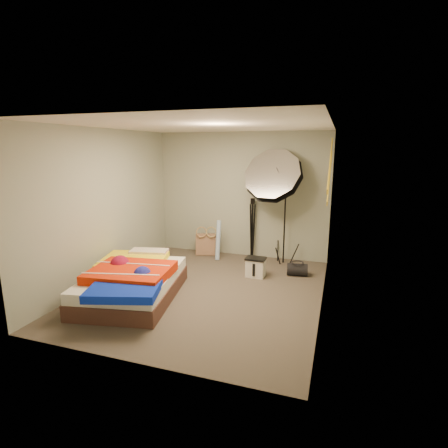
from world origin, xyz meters
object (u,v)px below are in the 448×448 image
at_px(wrapping_roll, 218,240).
at_px(camera_case, 256,268).
at_px(photo_umbrella, 274,178).
at_px(duffel_bag, 297,270).
at_px(bed, 133,281).
at_px(tote_bag, 207,244).
at_px(camera_tripod, 252,224).

bearing_deg(wrapping_roll, camera_case, -37.32).
relative_size(wrapping_roll, photo_umbrella, 0.34).
height_order(duffel_bag, bed, bed).
distance_m(duffel_bag, bed, 2.80).
height_order(camera_case, bed, bed).
distance_m(duffel_bag, photo_umbrella, 1.72).
xyz_separation_m(tote_bag, bed, (-0.27, -2.35, 0.04)).
relative_size(tote_bag, photo_umbrella, 0.19).
bearing_deg(camera_tripod, duffel_bag, -36.70).
distance_m(bed, photo_umbrella, 3.11).
bearing_deg(photo_umbrella, wrapping_roll, -175.13).
xyz_separation_m(tote_bag, duffel_bag, (1.94, -0.63, -0.12)).
relative_size(wrapping_roll, camera_case, 2.52).
bearing_deg(duffel_bag, tote_bag, 154.61).
height_order(tote_bag, camera_case, tote_bag).
bearing_deg(camera_case, camera_tripod, 109.17).
height_order(tote_bag, wrapping_roll, wrapping_roll).
xyz_separation_m(wrapping_roll, duffel_bag, (1.62, -0.43, -0.29)).
xyz_separation_m(camera_case, duffel_bag, (0.68, 0.28, -0.05)).
distance_m(bed, camera_tripod, 2.78).
bearing_deg(wrapping_roll, bed, -105.36).
height_order(wrapping_roll, duffel_bag, wrapping_roll).
distance_m(tote_bag, duffel_bag, 2.05).
distance_m(duffel_bag, camera_tripod, 1.39).
bearing_deg(wrapping_roll, photo_umbrella, 4.87).
relative_size(tote_bag, wrapping_roll, 0.57).
height_order(tote_bag, bed, bed).
bearing_deg(camera_tripod, wrapping_roll, -152.96).
relative_size(duffel_bag, photo_umbrella, 0.15).
bearing_deg(wrapping_roll, duffel_bag, -15.01).
bearing_deg(camera_tripod, photo_umbrella, -26.31).
relative_size(bed, camera_tripod, 1.68).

